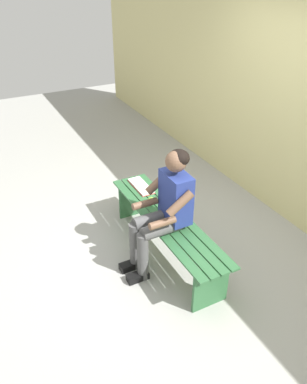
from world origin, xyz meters
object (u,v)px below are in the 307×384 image
object	(u,v)px
book_open	(141,186)
person_seated	(164,207)
bench_near	(166,226)
apple	(151,201)

from	to	relation	value
book_open	person_seated	bearing A→B (deg)	170.54
person_seated	book_open	size ratio (longest dim) A/B	3.08
person_seated	book_open	world-z (taller)	person_seated
person_seated	bench_near	bearing A→B (deg)	-37.66
book_open	apple	bearing A→B (deg)	171.24
bench_near	apple	size ratio (longest dim) A/B	22.51
person_seated	apple	bearing A→B (deg)	-10.24
bench_near	book_open	size ratio (longest dim) A/B	4.55
bench_near	person_seated	bearing A→B (deg)	142.34
bench_near	apple	distance (m)	0.33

